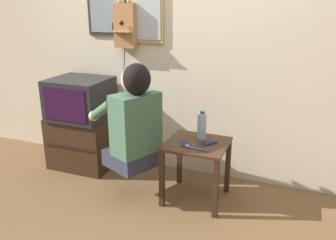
% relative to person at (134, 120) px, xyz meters
% --- Properties ---
extents(ground_plane, '(14.00, 14.00, 0.00)m').
position_rel_person_xyz_m(ground_plane, '(0.19, -0.38, -0.70)').
color(ground_plane, brown).
extents(wall_back, '(6.80, 0.05, 2.55)m').
position_rel_person_xyz_m(wall_back, '(0.19, 0.67, 0.57)').
color(wall_back, beige).
rests_on(wall_back, ground_plane).
extents(side_table, '(0.50, 0.47, 0.52)m').
position_rel_person_xyz_m(side_table, '(0.49, 0.15, -0.29)').
color(side_table, '#422819').
rests_on(side_table, ground_plane).
extents(person, '(0.62, 0.56, 0.89)m').
position_rel_person_xyz_m(person, '(0.00, 0.00, 0.00)').
color(person, '#2D3347').
rests_on(person, ground_plane).
extents(tv_stand, '(0.61, 0.45, 0.52)m').
position_rel_person_xyz_m(tv_stand, '(-0.77, 0.35, -0.44)').
color(tv_stand, '#382316').
rests_on(tv_stand, ground_plane).
extents(television, '(0.55, 0.50, 0.39)m').
position_rel_person_xyz_m(television, '(-0.76, 0.35, 0.01)').
color(television, '#232326').
rests_on(television, tv_stand).
extents(wall_phone_antique, '(0.25, 0.19, 0.81)m').
position_rel_person_xyz_m(wall_phone_antique, '(-0.36, 0.59, 0.70)').
color(wall_phone_antique, '#AD7A47').
extents(framed_picture, '(0.44, 0.03, 0.45)m').
position_rel_person_xyz_m(framed_picture, '(-0.57, 0.63, 0.82)').
color(framed_picture, '#2D2823').
extents(wall_mirror, '(0.35, 0.03, 0.62)m').
position_rel_person_xyz_m(wall_mirror, '(-0.17, 0.63, 0.85)').
color(wall_mirror, tan).
extents(cell_phone_held, '(0.10, 0.14, 0.01)m').
position_rel_person_xyz_m(cell_phone_held, '(0.41, 0.09, -0.18)').
color(cell_phone_held, navy).
rests_on(cell_phone_held, side_table).
extents(cell_phone_spare, '(0.12, 0.14, 0.01)m').
position_rel_person_xyz_m(cell_phone_spare, '(0.59, 0.18, -0.18)').
color(cell_phone_spare, navy).
rests_on(cell_phone_spare, side_table).
extents(water_bottle, '(0.08, 0.08, 0.24)m').
position_rel_person_xyz_m(water_bottle, '(0.50, 0.26, -0.07)').
color(water_bottle, '#ADC6DB').
rests_on(water_bottle, side_table).
extents(toothbrush, '(0.19, 0.02, 0.02)m').
position_rel_person_xyz_m(toothbrush, '(0.52, 0.02, -0.18)').
color(toothbrush, '#338CD8').
rests_on(toothbrush, side_table).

